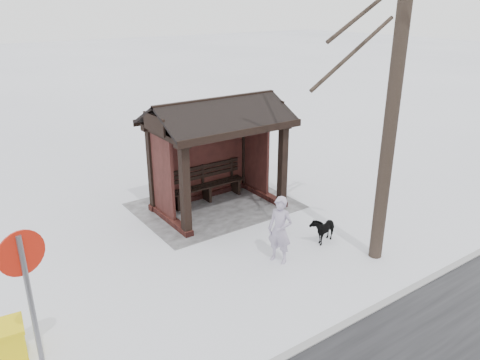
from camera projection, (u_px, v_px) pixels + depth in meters
name	position (u px, v px, depth m)	size (l,w,h in m)	color
ground	(219.00, 208.00, 12.97)	(120.00, 120.00, 0.00)	white
kerb	(377.00, 308.00, 8.77)	(120.00, 0.15, 0.06)	gray
trampled_patch	(215.00, 206.00, 13.12)	(4.20, 3.20, 0.02)	gray
bus_shelter	(214.00, 131.00, 12.31)	(3.60, 2.40, 3.09)	#3A1715
pedestrian	(280.00, 230.00, 10.09)	(0.56, 0.36, 1.52)	#A79BB6
dog	(323.00, 228.00, 11.12)	(0.35, 0.77, 0.65)	black
road_sign	(26.00, 280.00, 6.37)	(0.65, 0.19, 2.58)	slate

